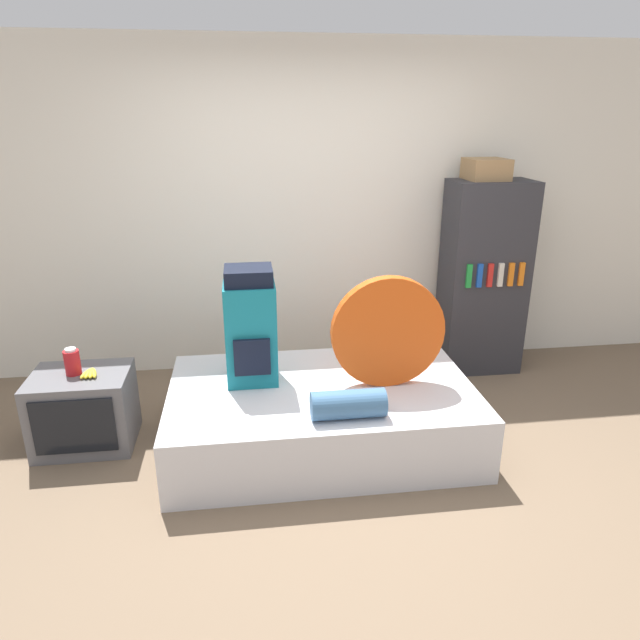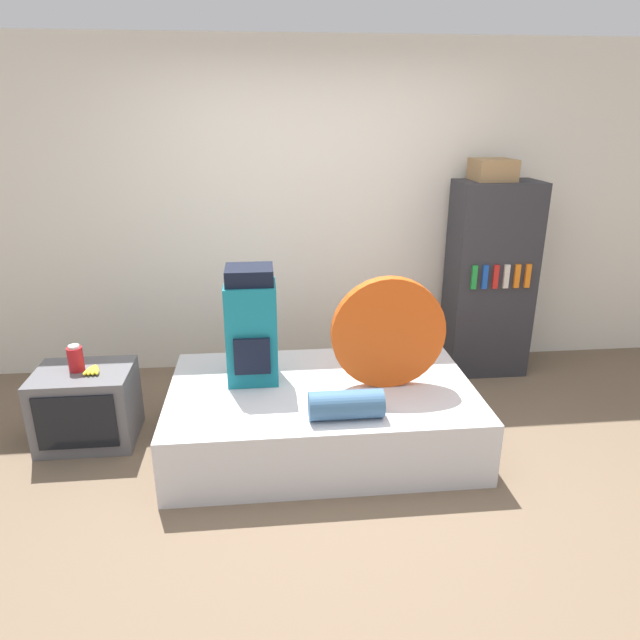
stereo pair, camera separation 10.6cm
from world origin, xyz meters
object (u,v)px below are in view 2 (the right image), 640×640
Objects in this scene: television at (87,406)px; canister at (76,359)px; tent_bag at (388,333)px; sleeping_roll at (346,405)px; cardboard_box at (493,170)px; backpack at (251,327)px; bookshelf at (489,280)px.

canister reaches higher than television.
tent_bag is 0.57m from sleeping_roll.
cardboard_box reaches higher than sleeping_roll.
canister is (-1.12, 0.05, -0.19)m from backpack.
tent_bag is 2.27× the size of cardboard_box.
sleeping_roll is at bearing -20.31° from canister.
canister is at bearing 173.51° from tent_bag.
cardboard_box is at bearing 16.30° from television.
bookshelf reaches higher than canister.
sleeping_roll is 1.75m from television.
bookshelf is 0.87m from cardboard_box.
television is 1.92× the size of cardboard_box.
bookshelf is at bearing -30.21° from cardboard_box.
cardboard_box is at bearing 149.79° from bookshelf.
canister is 0.11× the size of bookshelf.
bookshelf reaches higher than tent_bag.
backpack is at bearing 168.35° from tent_bag.
canister is (-1.97, 0.22, -0.19)m from tent_bag.
bookshelf is 4.95× the size of cardboard_box.
tent_bag is 1.68× the size of sleeping_roll.
canister is at bearing -164.15° from cardboard_box.
bookshelf is at bearing 44.45° from tent_bag.
cardboard_box is (1.32, 1.46, 1.15)m from sleeping_roll.
backpack is 0.86m from tent_bag.
sleeping_roll is at bearing -129.17° from tent_bag.
sleeping_roll is 1.35× the size of cardboard_box.
television is at bearing -164.55° from bookshelf.
sleeping_roll is at bearing -20.12° from television.
tent_bag reaches higher than sleeping_roll.
canister is at bearing 177.48° from backpack.
canister reaches higher than sleeping_roll.
bookshelf is (1.90, 0.86, 0.01)m from backpack.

